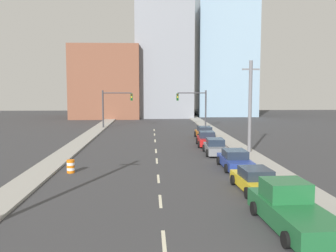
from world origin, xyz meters
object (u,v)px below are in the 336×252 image
Objects in this scene: traffic_signal_left at (112,104)px; pickup_truck_green at (292,210)px; sedan_blue at (235,160)px; sedan_gray at (215,147)px; sedan_red at (207,139)px; sedan_yellow at (255,180)px; utility_pole_right_mid at (250,106)px; traffic_barrel at (71,166)px; sedan_orange at (204,133)px; traffic_signal_right at (197,103)px.

pickup_truck_green is at bearing -74.06° from traffic_signal_left.
sedan_gray reaches higher than sedan_blue.
traffic_signal_left is 26.62m from sedan_gray.
sedan_yellow is at bearing -86.48° from sedan_red.
utility_pole_right_mid is 17.16m from traffic_barrel.
traffic_signal_right is at bearing 86.56° from sedan_orange.
sedan_orange is (0.23, 17.77, 0.01)m from sedan_blue.
sedan_red reaches higher than sedan_yellow.
traffic_signal_left reaches higher than sedan_blue.
sedan_orange is (-2.57, 11.38, -3.78)m from utility_pole_right_mid.
pickup_truck_green is 30.01m from sedan_orange.
traffic_signal_left is 17.78m from sedan_orange.
sedan_red reaches higher than sedan_blue.
sedan_gray is at bearing -179.48° from utility_pole_right_mid.
sedan_gray is (-0.21, 12.70, 0.03)m from sedan_yellow.
sedan_yellow is (12.12, -36.30, -3.20)m from traffic_signal_left.
sedan_gray is at bearing 31.84° from traffic_barrel.
traffic_signal_left is at bearing 125.48° from sedan_red.
traffic_barrel is 16.41m from pickup_truck_green.
sedan_blue reaches higher than sedan_yellow.
sedan_gray is at bearing 88.30° from sedan_yellow.
utility_pole_right_mid is at bearing 2.57° from sedan_gray.
sedan_orange is at bearing 86.69° from sedan_red.
sedan_red is at bearing 46.57° from traffic_barrel.
utility_pole_right_mid is 19.22m from pickup_truck_green.
pickup_truck_green reaches higher than sedan_orange.
traffic_signal_right reaches higher than sedan_orange.
sedan_red is at bearing 87.64° from pickup_truck_green.
sedan_orange is at bearing 86.27° from pickup_truck_green.
sedan_yellow is 1.04× the size of sedan_gray.
sedan_orange is at bearing -92.55° from traffic_signal_right.
pickup_truck_green reaches higher than sedan_gray.
sedan_yellow is at bearing -91.92° from sedan_orange.
traffic_signal_left is 1.20× the size of sedan_yellow.
traffic_signal_left reaches higher than sedan_gray.
sedan_red is (11.88, -18.49, -3.13)m from traffic_signal_left.
sedan_yellow is 17.80m from sedan_red.
traffic_signal_right is at bearing 94.91° from utility_pole_right_mid.
sedan_yellow is (-3.00, -12.73, -3.81)m from utility_pole_right_mid.
traffic_signal_left is at bearing 180.00° from traffic_signal_right.
sedan_blue is 1.04× the size of sedan_orange.
utility_pole_right_mid reaches higher than traffic_barrel.
traffic_signal_left is 0.68× the size of utility_pole_right_mid.
traffic_signal_right is at bearing 89.00° from sedan_red.
sedan_yellow is 6.34m from sedan_blue.
sedan_gray reaches higher than sedan_orange.
sedan_orange is (0.43, 24.11, 0.03)m from sedan_yellow.
sedan_orange is at bearing 86.31° from sedan_yellow.
sedan_yellow is at bearing -87.00° from sedan_gray.
pickup_truck_green is (11.92, -11.28, 0.31)m from traffic_barrel.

